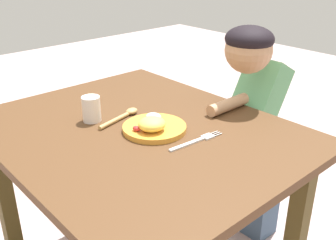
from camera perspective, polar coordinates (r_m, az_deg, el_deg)
dining_table at (r=1.38m, az=-4.11°, el=-5.02°), size 1.07×0.87×0.70m
plate at (r=1.30m, az=-2.10°, el=-0.93°), size 0.21×0.21×0.06m
fork at (r=1.25m, az=4.19°, el=-3.00°), size 0.03×0.21×0.01m
spoon at (r=1.41m, az=-6.43°, el=0.65°), size 0.07×0.19×0.02m
drinking_cup at (r=1.40m, az=-11.04°, el=1.59°), size 0.06×0.06×0.09m
person at (r=1.68m, az=12.46°, el=-0.81°), size 0.18×0.42×1.00m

